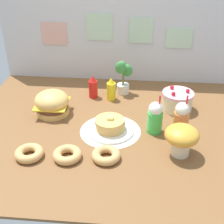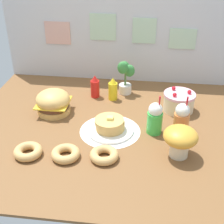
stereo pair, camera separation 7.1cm
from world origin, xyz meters
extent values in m
cube|color=brown|center=(0.00, 0.00, -0.01)|extent=(2.28, 1.86, 0.02)
cube|color=silver|center=(0.00, 0.93, 0.43)|extent=(2.28, 0.03, 0.85)
cube|color=#D8A599|center=(-0.61, 0.91, 0.47)|extent=(0.25, 0.01, 0.22)
cube|color=#B2D1B2|center=(-0.16, 0.91, 0.55)|extent=(0.25, 0.01, 0.25)
cube|color=#B2D1B2|center=(0.23, 0.91, 0.52)|extent=(0.22, 0.01, 0.24)
cube|color=#B2D1B2|center=(0.60, 0.91, 0.46)|extent=(0.25, 0.01, 0.19)
cylinder|color=white|center=(0.03, -0.04, 0.00)|extent=(0.47, 0.47, 0.00)
cylinder|color=#DBA859|center=(-0.49, 0.19, 0.02)|extent=(0.28, 0.28, 0.05)
cylinder|color=#59331E|center=(-0.49, 0.19, 0.07)|extent=(0.26, 0.26, 0.04)
cube|color=yellow|center=(-0.49, 0.19, 0.09)|extent=(0.27, 0.27, 0.01)
ellipsoid|color=#E5B260|center=(-0.49, 0.19, 0.13)|extent=(0.29, 0.29, 0.16)
cylinder|color=white|center=(0.03, -0.04, 0.01)|extent=(0.37, 0.37, 0.02)
cylinder|color=#E0AD5B|center=(0.03, -0.04, 0.04)|extent=(0.22, 0.22, 0.03)
cylinder|color=#E0AD5B|center=(0.03, -0.04, 0.07)|extent=(0.23, 0.23, 0.03)
cylinder|color=#E0AD5B|center=(0.02, -0.05, 0.10)|extent=(0.23, 0.23, 0.03)
cube|color=#F7E072|center=(0.03, -0.04, 0.12)|extent=(0.05, 0.05, 0.02)
cylinder|color=beige|center=(0.57, 0.35, 0.07)|extent=(0.26, 0.26, 0.14)
cylinder|color=#F2B2C6|center=(0.57, 0.35, 0.15)|extent=(0.27, 0.27, 0.02)
sphere|color=red|center=(0.65, 0.36, 0.18)|extent=(0.03, 0.03, 0.03)
sphere|color=red|center=(0.52, 0.41, 0.18)|extent=(0.03, 0.03, 0.03)
sphere|color=red|center=(0.52, 0.29, 0.18)|extent=(0.03, 0.03, 0.03)
cylinder|color=red|center=(-0.18, 0.51, 0.08)|extent=(0.08, 0.08, 0.16)
cone|color=red|center=(-0.18, 0.51, 0.19)|extent=(0.07, 0.07, 0.05)
cylinder|color=yellow|center=(-0.01, 0.48, 0.08)|extent=(0.08, 0.08, 0.16)
cone|color=yellow|center=(-0.01, 0.48, 0.19)|extent=(0.07, 0.07, 0.05)
cylinder|color=green|center=(0.37, -0.01, 0.09)|extent=(0.12, 0.12, 0.17)
sphere|color=white|center=(0.37, -0.01, 0.20)|extent=(0.11, 0.11, 0.11)
cylinder|color=red|center=(0.39, -0.01, 0.24)|extent=(0.01, 0.04, 0.17)
cylinder|color=orange|center=(0.57, 0.00, 0.09)|extent=(0.12, 0.12, 0.17)
sphere|color=white|center=(0.57, 0.00, 0.20)|extent=(0.11, 0.11, 0.11)
cylinder|color=red|center=(0.59, 0.00, 0.24)|extent=(0.01, 0.03, 0.17)
torus|color=tan|center=(-0.50, -0.41, 0.03)|extent=(0.20, 0.20, 0.06)
torus|color=#8CCC8C|center=(-0.50, -0.41, 0.03)|extent=(0.19, 0.19, 0.05)
torus|color=tan|center=(-0.23, -0.40, 0.03)|extent=(0.20, 0.20, 0.06)
torus|color=brown|center=(-0.23, -0.40, 0.03)|extent=(0.19, 0.19, 0.05)
torus|color=tan|center=(0.03, -0.38, 0.03)|extent=(0.20, 0.20, 0.06)
torus|color=pink|center=(0.03, -0.38, 0.03)|extent=(0.19, 0.19, 0.05)
cylinder|color=white|center=(0.09, 0.62, 0.04)|extent=(0.12, 0.12, 0.09)
cylinder|color=#4C7238|center=(0.09, 0.62, 0.16)|extent=(0.02, 0.02, 0.15)
ellipsoid|color=#38843D|center=(0.12, 0.63, 0.23)|extent=(0.10, 0.06, 0.12)
ellipsoid|color=#38843D|center=(0.07, 0.66, 0.25)|extent=(0.10, 0.06, 0.12)
ellipsoid|color=#38843D|center=(0.06, 0.59, 0.27)|extent=(0.10, 0.06, 0.12)
cylinder|color=beige|center=(0.54, -0.28, 0.05)|extent=(0.13, 0.13, 0.11)
ellipsoid|color=gold|center=(0.54, -0.28, 0.16)|extent=(0.24, 0.24, 0.13)
camera|label=1|loc=(0.23, -2.07, 1.39)|focal=50.61mm
camera|label=2|loc=(0.30, -2.06, 1.39)|focal=50.61mm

